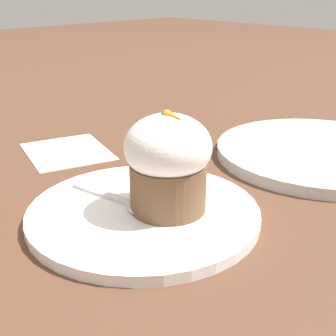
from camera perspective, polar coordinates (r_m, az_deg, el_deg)
ground_plane at (r=0.50m, az=-2.99°, el=-6.11°), size 4.00×4.00×0.00m
dessert_plate at (r=0.49m, az=-3.00°, el=-5.52°), size 0.24×0.24×0.01m
carrot_cake at (r=0.47m, az=0.00°, el=0.73°), size 0.09×0.09×0.11m
spoon at (r=0.49m, az=-3.68°, el=-4.54°), size 0.14×0.05×0.01m
side_plate at (r=0.69m, az=18.13°, el=1.81°), size 0.29×0.29×0.02m
paper_napkin at (r=0.70m, az=-12.18°, el=2.01°), size 0.16×0.14×0.00m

